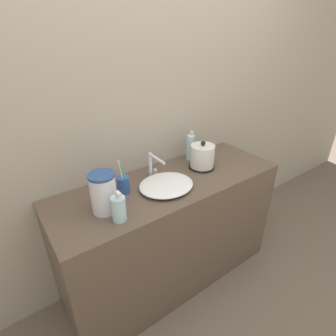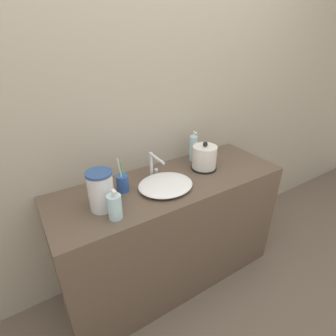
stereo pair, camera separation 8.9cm
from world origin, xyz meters
name	(u,v)px [view 1 (the left image)]	position (x,y,z in m)	size (l,w,h in m)	color
ground_plane	(192,298)	(0.00, 0.00, 0.00)	(12.00, 12.00, 0.00)	#6B5B4C
wall_back	(144,95)	(0.00, 0.54, 1.30)	(6.00, 0.04, 2.60)	#ADA38E
vanity_counter	(170,232)	(0.00, 0.26, 0.41)	(1.50, 0.52, 0.82)	brown
sink_basin	(166,185)	(-0.07, 0.22, 0.84)	(0.33, 0.29, 0.04)	white
faucet	(153,164)	(-0.06, 0.36, 0.91)	(0.06, 0.17, 0.16)	silver
electric_kettle	(202,157)	(0.28, 0.29, 0.89)	(0.17, 0.17, 0.20)	black
toothbrush_cup	(123,185)	(-0.29, 0.32, 0.87)	(0.07, 0.07, 0.22)	#2D519E
lotion_bottle	(119,209)	(-0.43, 0.11, 0.88)	(0.07, 0.07, 0.17)	silver
shampoo_bottle	(190,148)	(0.30, 0.43, 0.91)	(0.05, 0.05, 0.22)	silver
water_pitcher	(103,193)	(-0.45, 0.22, 0.92)	(0.13, 0.13, 0.21)	silver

